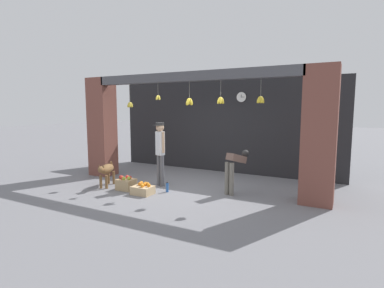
{
  "coord_description": "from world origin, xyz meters",
  "views": [
    {
      "loc": [
        3.7,
        -6.67,
        2.11
      ],
      "look_at": [
        0.0,
        0.37,
        1.15
      ],
      "focal_mm": 28.0,
      "sensor_mm": 36.0,
      "label": 1
    }
  ],
  "objects_px": {
    "dog": "(107,170)",
    "fruit_crate_apples": "(126,184)",
    "fruit_crate_oranges": "(143,189)",
    "shopkeeper": "(160,148)",
    "wall_clock": "(241,97)",
    "worker_stooping": "(235,166)",
    "water_bottle": "(167,187)"
  },
  "relations": [
    {
      "from": "dog",
      "to": "fruit_crate_apples",
      "type": "distance_m",
      "value": 0.73
    },
    {
      "from": "fruit_crate_oranges",
      "to": "fruit_crate_apples",
      "type": "distance_m",
      "value": 0.64
    },
    {
      "from": "dog",
      "to": "fruit_crate_apples",
      "type": "bearing_deg",
      "value": 69.08
    },
    {
      "from": "shopkeeper",
      "to": "wall_clock",
      "type": "height_order",
      "value": "wall_clock"
    },
    {
      "from": "dog",
      "to": "shopkeeper",
      "type": "xyz_separation_m",
      "value": [
        1.24,
        0.74,
        0.58
      ]
    },
    {
      "from": "worker_stooping",
      "to": "wall_clock",
      "type": "height_order",
      "value": "wall_clock"
    },
    {
      "from": "water_bottle",
      "to": "wall_clock",
      "type": "bearing_deg",
      "value": 72.08
    },
    {
      "from": "fruit_crate_apples",
      "to": "water_bottle",
      "type": "distance_m",
      "value": 1.1
    },
    {
      "from": "fruit_crate_apples",
      "to": "water_bottle",
      "type": "relative_size",
      "value": 1.76
    },
    {
      "from": "dog",
      "to": "worker_stooping",
      "type": "distance_m",
      "value": 3.42
    },
    {
      "from": "fruit_crate_apples",
      "to": "wall_clock",
      "type": "bearing_deg",
      "value": 58.18
    },
    {
      "from": "water_bottle",
      "to": "dog",
      "type": "bearing_deg",
      "value": -169.9
    },
    {
      "from": "worker_stooping",
      "to": "fruit_crate_oranges",
      "type": "bearing_deg",
      "value": -132.16
    },
    {
      "from": "worker_stooping",
      "to": "wall_clock",
      "type": "relative_size",
      "value": 3.21
    },
    {
      "from": "fruit_crate_apples",
      "to": "worker_stooping",
      "type": "bearing_deg",
      "value": 21.15
    },
    {
      "from": "shopkeeper",
      "to": "worker_stooping",
      "type": "height_order",
      "value": "shopkeeper"
    },
    {
      "from": "fruit_crate_apples",
      "to": "water_bottle",
      "type": "height_order",
      "value": "fruit_crate_apples"
    },
    {
      "from": "worker_stooping",
      "to": "wall_clock",
      "type": "xyz_separation_m",
      "value": [
        -0.61,
        2.2,
        1.75
      ]
    },
    {
      "from": "fruit_crate_apples",
      "to": "wall_clock",
      "type": "distance_m",
      "value": 4.41
    },
    {
      "from": "wall_clock",
      "to": "water_bottle",
      "type": "bearing_deg",
      "value": -107.92
    },
    {
      "from": "worker_stooping",
      "to": "wall_clock",
      "type": "bearing_deg",
      "value": 123.35
    },
    {
      "from": "shopkeeper",
      "to": "fruit_crate_apples",
      "type": "height_order",
      "value": "shopkeeper"
    },
    {
      "from": "dog",
      "to": "fruit_crate_oranges",
      "type": "height_order",
      "value": "dog"
    },
    {
      "from": "fruit_crate_oranges",
      "to": "wall_clock",
      "type": "relative_size",
      "value": 1.53
    },
    {
      "from": "shopkeeper",
      "to": "worker_stooping",
      "type": "bearing_deg",
      "value": -153.41
    },
    {
      "from": "shopkeeper",
      "to": "fruit_crate_oranges",
      "type": "height_order",
      "value": "shopkeeper"
    },
    {
      "from": "fruit_crate_oranges",
      "to": "wall_clock",
      "type": "height_order",
      "value": "wall_clock"
    },
    {
      "from": "fruit_crate_apples",
      "to": "water_bottle",
      "type": "bearing_deg",
      "value": 16.71
    },
    {
      "from": "worker_stooping",
      "to": "fruit_crate_oranges",
      "type": "relative_size",
      "value": 2.1
    },
    {
      "from": "fruit_crate_oranges",
      "to": "worker_stooping",
      "type": "bearing_deg",
      "value": 29.91
    },
    {
      "from": "fruit_crate_oranges",
      "to": "water_bottle",
      "type": "xyz_separation_m",
      "value": [
        0.43,
        0.44,
        -0.0
      ]
    },
    {
      "from": "shopkeeper",
      "to": "fruit_crate_oranges",
      "type": "distance_m",
      "value": 1.26
    }
  ]
}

